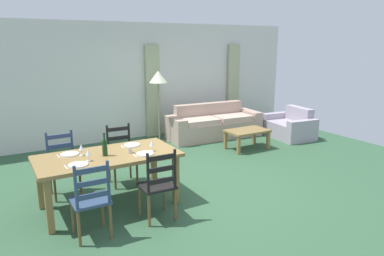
{
  "coord_description": "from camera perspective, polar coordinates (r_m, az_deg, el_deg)",
  "views": [
    {
      "loc": [
        -2.69,
        -4.68,
        2.24
      ],
      "look_at": [
        0.44,
        0.68,
        0.75
      ],
      "focal_mm": 33.29,
      "sensor_mm": 36.0,
      "label": 1
    }
  ],
  "objects": [
    {
      "name": "ground_plane",
      "position": [
        5.84,
        -0.36,
        -9.13
      ],
      "size": [
        9.6,
        9.6,
        0.02
      ],
      "primitive_type": "cube",
      "color": "#305538"
    },
    {
      "name": "fork_near_left",
      "position": [
        4.65,
        -19.56,
        -5.94
      ],
      "size": [
        0.02,
        0.17,
        0.01
      ],
      "primitive_type": "cube",
      "rotation": [
        0.0,
        0.0,
        0.05
      ],
      "color": "silver",
      "rests_on": "dining_table"
    },
    {
      "name": "wine_glass_far_left",
      "position": [
        5.03,
        -17.33,
        -3.03
      ],
      "size": [
        0.06,
        0.06,
        0.16
      ],
      "color": "white",
      "rests_on": "dining_table"
    },
    {
      "name": "standing_lamp",
      "position": [
        7.97,
        -5.43,
        7.47
      ],
      "size": [
        0.4,
        0.4,
        1.64
      ],
      "color": "#332D28",
      "rests_on": "ground_plane"
    },
    {
      "name": "dining_chair_far_right",
      "position": [
        5.87,
        -11.27,
        -4.22
      ],
      "size": [
        0.44,
        0.42,
        0.96
      ],
      "color": "black",
      "rests_on": "ground_plane"
    },
    {
      "name": "wine_bottle",
      "position": [
        4.93,
        -13.8,
        -3.03
      ],
      "size": [
        0.07,
        0.07,
        0.32
      ],
      "color": "#143819",
      "rests_on": "dining_table"
    },
    {
      "name": "fork_near_right",
      "position": [
        4.88,
        -9.13,
        -4.42
      ],
      "size": [
        0.02,
        0.17,
        0.01
      ],
      "primitive_type": "cube",
      "rotation": [
        0.0,
        0.0,
        -0.02
      ],
      "color": "silver",
      "rests_on": "dining_table"
    },
    {
      "name": "couch",
      "position": [
        8.65,
        3.41,
        0.47
      ],
      "size": [
        2.33,
        0.94,
        0.8
      ],
      "color": "tan",
      "rests_on": "ground_plane"
    },
    {
      "name": "curtain_panel_right",
      "position": [
        9.87,
        6.61,
        6.78
      ],
      "size": [
        0.35,
        0.08,
        2.2
      ],
      "primitive_type": "cube",
      "color": "#A9B187",
      "rests_on": "ground_plane"
    },
    {
      "name": "fork_far_left",
      "position": [
        5.12,
        -20.65,
        -4.26
      ],
      "size": [
        0.02,
        0.17,
        0.01
      ],
      "primitive_type": "cube",
      "rotation": [
        0.0,
        0.0,
        0.02
      ],
      "color": "silver",
      "rests_on": "dining_table"
    },
    {
      "name": "armchair_upholstered",
      "position": [
        8.95,
        15.54,
        0.15
      ],
      "size": [
        0.92,
        1.24,
        0.72
      ],
      "color": "#A59AAA",
      "rests_on": "ground_plane"
    },
    {
      "name": "dinner_plate_far_left",
      "position": [
        5.14,
        -19.01,
        -3.98
      ],
      "size": [
        0.24,
        0.24,
        0.02
      ],
      "primitive_type": "cylinder",
      "color": "white",
      "rests_on": "dining_table"
    },
    {
      "name": "fork_far_right",
      "position": [
        5.33,
        -11.09,
        -2.96
      ],
      "size": [
        0.03,
        0.17,
        0.01
      ],
      "primitive_type": "cube",
      "rotation": [
        0.0,
        0.0,
        -0.09
      ],
      "color": "silver",
      "rests_on": "dining_table"
    },
    {
      "name": "wall_far",
      "position": [
        8.46,
        -11.68,
        7.2
      ],
      "size": [
        9.6,
        0.16,
        2.7
      ],
      "primitive_type": "cube",
      "color": "silver",
      "rests_on": "ground_plane"
    },
    {
      "name": "dinner_plate_far_right",
      "position": [
        5.37,
        -9.59,
        -2.68
      ],
      "size": [
        0.24,
        0.24,
        0.02
      ],
      "primitive_type": "cylinder",
      "color": "white",
      "rests_on": "dining_table"
    },
    {
      "name": "dinner_plate_near_left",
      "position": [
        4.67,
        -17.76,
        -5.62
      ],
      "size": [
        0.24,
        0.24,
        0.02
      ],
      "primitive_type": "cylinder",
      "color": "white",
      "rests_on": "dining_table"
    },
    {
      "name": "coffee_cup_primary",
      "position": [
        5.01,
        -9.91,
        -3.47
      ],
      "size": [
        0.07,
        0.07,
        0.09
      ],
      "primitive_type": "cylinder",
      "color": "beige",
      "rests_on": "dining_table"
    },
    {
      "name": "dining_table",
      "position": [
        5.04,
        -13.32,
        -5.1
      ],
      "size": [
        1.9,
        0.96,
        0.75
      ],
      "color": "olive",
      "rests_on": "ground_plane"
    },
    {
      "name": "coffee_table",
      "position": [
        7.73,
        8.82,
        -0.78
      ],
      "size": [
        0.9,
        0.56,
        0.42
      ],
      "color": "olive",
      "rests_on": "ground_plane"
    },
    {
      "name": "dining_chair_near_left",
      "position": [
        4.33,
        -15.86,
        -11.05
      ],
      "size": [
        0.42,
        0.4,
        0.96
      ],
      "color": "navy",
      "rests_on": "ground_plane"
    },
    {
      "name": "dinner_plate_near_right",
      "position": [
        4.93,
        -7.5,
        -4.1
      ],
      "size": [
        0.24,
        0.24,
        0.02
      ],
      "primitive_type": "cylinder",
      "color": "white",
      "rests_on": "dining_table"
    },
    {
      "name": "dining_chair_far_left",
      "position": [
        5.66,
        -19.97,
        -5.47
      ],
      "size": [
        0.43,
        0.41,
        0.96
      ],
      "color": "navy",
      "rests_on": "ground_plane"
    },
    {
      "name": "wine_glass_near_left",
      "position": [
        4.78,
        -16.33,
        -3.83
      ],
      "size": [
        0.06,
        0.06,
        0.16
      ],
      "color": "white",
      "rests_on": "dining_table"
    },
    {
      "name": "dining_chair_near_right",
      "position": [
        4.59,
        -5.4,
        -9.1
      ],
      "size": [
        0.43,
        0.42,
        0.96
      ],
      "color": "black",
      "rests_on": "ground_plane"
    },
    {
      "name": "curtain_panel_left",
      "position": [
        8.65,
        -6.3,
        5.85
      ],
      "size": [
        0.35,
        0.08,
        2.2
      ],
      "primitive_type": "cube",
      "color": "#A9B187",
      "rests_on": "ground_plane"
    },
    {
      "name": "wine_glass_near_right",
      "position": [
        5.03,
        -6.47,
        -2.48
      ],
      "size": [
        0.06,
        0.06,
        0.16
      ],
      "color": "white",
      "rests_on": "dining_table"
    }
  ]
}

